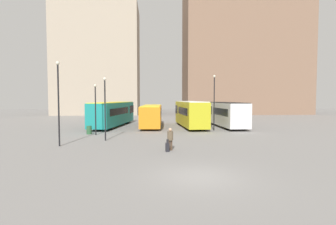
{
  "coord_description": "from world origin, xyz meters",
  "views": [
    {
      "loc": [
        -2.18,
        -12.13,
        3.72
      ],
      "look_at": [
        -0.49,
        16.95,
        2.15
      ],
      "focal_mm": 28.0,
      "sensor_mm": 36.0,
      "label": 1
    }
  ],
  "objects_px": {
    "traveler": "(170,137)",
    "lamp_post_3": "(105,103)",
    "bus_1": "(152,115)",
    "suitcase": "(167,147)",
    "lamp_post_1": "(58,97)",
    "lamp_post_2": "(95,105)",
    "trash_bin": "(89,130)",
    "bus_0": "(114,113)",
    "lamp_post_0": "(214,98)",
    "bus_2": "(191,113)",
    "bus_3": "(227,114)"
  },
  "relations": [
    {
      "from": "traveler",
      "to": "lamp_post_3",
      "type": "bearing_deg",
      "value": 47.0
    },
    {
      "from": "bus_1",
      "to": "suitcase",
      "type": "bearing_deg",
      "value": -173.47
    },
    {
      "from": "lamp_post_1",
      "to": "suitcase",
      "type": "bearing_deg",
      "value": -17.36
    },
    {
      "from": "lamp_post_1",
      "to": "lamp_post_2",
      "type": "distance_m",
      "value": 6.39
    },
    {
      "from": "traveler",
      "to": "lamp_post_3",
      "type": "xyz_separation_m",
      "value": [
        -5.42,
        4.66,
        2.32
      ]
    },
    {
      "from": "lamp_post_2",
      "to": "lamp_post_3",
      "type": "relative_size",
      "value": 0.93
    },
    {
      "from": "lamp_post_3",
      "to": "trash_bin",
      "type": "bearing_deg",
      "value": 119.47
    },
    {
      "from": "bus_0",
      "to": "lamp_post_0",
      "type": "xyz_separation_m",
      "value": [
        12.32,
        -5.36,
        1.95
      ]
    },
    {
      "from": "bus_2",
      "to": "lamp_post_0",
      "type": "bearing_deg",
      "value": -152.49
    },
    {
      "from": "lamp_post_0",
      "to": "bus_0",
      "type": "bearing_deg",
      "value": 156.51
    },
    {
      "from": "bus_3",
      "to": "lamp_post_1",
      "type": "xyz_separation_m",
      "value": [
        -16.88,
        -12.61,
        2.06
      ]
    },
    {
      "from": "lamp_post_1",
      "to": "bus_3",
      "type": "bearing_deg",
      "value": 36.76
    },
    {
      "from": "traveler",
      "to": "lamp_post_3",
      "type": "distance_m",
      "value": 7.51
    },
    {
      "from": "lamp_post_2",
      "to": "trash_bin",
      "type": "height_order",
      "value": "lamp_post_2"
    },
    {
      "from": "bus_3",
      "to": "lamp_post_0",
      "type": "bearing_deg",
      "value": 141.19
    },
    {
      "from": "bus_1",
      "to": "lamp_post_0",
      "type": "height_order",
      "value": "lamp_post_0"
    },
    {
      "from": "bus_2",
      "to": "lamp_post_0",
      "type": "height_order",
      "value": "lamp_post_0"
    },
    {
      "from": "lamp_post_0",
      "to": "lamp_post_1",
      "type": "distance_m",
      "value": 17.06
    },
    {
      "from": "bus_1",
      "to": "bus_3",
      "type": "bearing_deg",
      "value": -95.48
    },
    {
      "from": "lamp_post_3",
      "to": "trash_bin",
      "type": "relative_size",
      "value": 6.54
    },
    {
      "from": "lamp_post_1",
      "to": "lamp_post_3",
      "type": "distance_m",
      "value": 4.03
    },
    {
      "from": "lamp_post_0",
      "to": "lamp_post_3",
      "type": "distance_m",
      "value": 13.11
    },
    {
      "from": "bus_2",
      "to": "bus_3",
      "type": "relative_size",
      "value": 1.07
    },
    {
      "from": "traveler",
      "to": "lamp_post_1",
      "type": "xyz_separation_m",
      "value": [
        -8.51,
        2.13,
        2.84
      ]
    },
    {
      "from": "lamp_post_1",
      "to": "lamp_post_2",
      "type": "xyz_separation_m",
      "value": [
        1.48,
        6.17,
        -0.74
      ]
    },
    {
      "from": "suitcase",
      "to": "lamp_post_1",
      "type": "height_order",
      "value": "lamp_post_1"
    },
    {
      "from": "bus_1",
      "to": "suitcase",
      "type": "height_order",
      "value": "bus_1"
    },
    {
      "from": "traveler",
      "to": "bus_1",
      "type": "bearing_deg",
      "value": 2.56
    },
    {
      "from": "bus_2",
      "to": "lamp_post_2",
      "type": "xyz_separation_m",
      "value": [
        -10.67,
        -6.74,
        1.25
      ]
    },
    {
      "from": "bus_3",
      "to": "suitcase",
      "type": "bearing_deg",
      "value": 148.33
    },
    {
      "from": "bus_1",
      "to": "lamp_post_2",
      "type": "distance_m",
      "value": 9.77
    },
    {
      "from": "bus_0",
      "to": "lamp_post_2",
      "type": "relative_size",
      "value": 2.47
    },
    {
      "from": "bus_2",
      "to": "trash_bin",
      "type": "relative_size",
      "value": 12.22
    },
    {
      "from": "bus_0",
      "to": "lamp_post_2",
      "type": "distance_m",
      "value": 8.53
    },
    {
      "from": "trash_bin",
      "to": "bus_3",
      "type": "bearing_deg",
      "value": 19.46
    },
    {
      "from": "lamp_post_0",
      "to": "lamp_post_1",
      "type": "relative_size",
      "value": 0.98
    },
    {
      "from": "bus_3",
      "to": "lamp_post_1",
      "type": "relative_size",
      "value": 1.48
    },
    {
      "from": "bus_2",
      "to": "trash_bin",
      "type": "xyz_separation_m",
      "value": [
        -11.51,
        -6.04,
        -1.38
      ]
    },
    {
      "from": "bus_2",
      "to": "lamp_post_0",
      "type": "distance_m",
      "value": 4.71
    },
    {
      "from": "lamp_post_2",
      "to": "bus_3",
      "type": "bearing_deg",
      "value": 22.7
    },
    {
      "from": "bus_0",
      "to": "traveler",
      "type": "xyz_separation_m",
      "value": [
        6.48,
        -16.7,
        -0.81
      ]
    },
    {
      "from": "bus_0",
      "to": "bus_2",
      "type": "relative_size",
      "value": 1.22
    },
    {
      "from": "lamp_post_2",
      "to": "trash_bin",
      "type": "bearing_deg",
      "value": 140.08
    },
    {
      "from": "lamp_post_1",
      "to": "bus_0",
      "type": "bearing_deg",
      "value": 82.06
    },
    {
      "from": "suitcase",
      "to": "traveler",
      "type": "bearing_deg",
      "value": -28.94
    },
    {
      "from": "traveler",
      "to": "suitcase",
      "type": "relative_size",
      "value": 1.82
    },
    {
      "from": "lamp_post_3",
      "to": "trash_bin",
      "type": "distance_m",
      "value": 5.75
    },
    {
      "from": "bus_0",
      "to": "lamp_post_2",
      "type": "xyz_separation_m",
      "value": [
        -0.55,
        -8.41,
        1.3
      ]
    },
    {
      "from": "trash_bin",
      "to": "traveler",
      "type": "bearing_deg",
      "value": -48.81
    },
    {
      "from": "traveler",
      "to": "lamp_post_3",
      "type": "height_order",
      "value": "lamp_post_3"
    }
  ]
}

